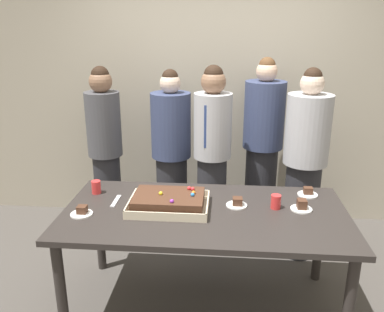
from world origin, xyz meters
name	(u,v)px	position (x,y,z in m)	size (l,w,h in m)	color
ground_plane	(204,305)	(0.00, 0.00, 0.00)	(12.00, 12.00, 0.00)	#4C4742
interior_back_panel	(214,77)	(0.00, 1.60, 1.50)	(8.00, 0.12, 3.00)	#B2A893
party_table	(205,222)	(0.00, 0.00, 0.70)	(1.97, 0.98, 0.78)	#2D2826
sheet_cake	(169,202)	(-0.25, 0.03, 0.83)	(0.56, 0.40, 0.13)	beige
plated_slice_near_left	(237,203)	(0.22, 0.10, 0.80)	(0.15, 0.15, 0.06)	white
plated_slice_near_right	(302,206)	(0.67, 0.08, 0.81)	(0.15, 0.15, 0.07)	white
plated_slice_far_left	(308,193)	(0.76, 0.34, 0.80)	(0.15, 0.15, 0.06)	white
plated_slice_far_right	(82,212)	(-0.83, -0.12, 0.80)	(0.15, 0.15, 0.06)	white
drink_cup_nearest	(96,187)	(-0.84, 0.24, 0.83)	(0.07, 0.07, 0.10)	red
drink_cup_middle	(276,202)	(0.49, 0.09, 0.83)	(0.07, 0.07, 0.10)	red
cake_server_utensil	(116,201)	(-0.66, 0.10, 0.79)	(0.03, 0.20, 0.01)	silver
person_serving_front	(305,165)	(0.82, 0.80, 0.86)	(0.38, 0.38, 1.69)	#28282D
person_green_shirt_behind	(171,153)	(-0.38, 1.12, 0.83)	(0.38, 0.38, 1.63)	#28282D
person_striped_tie_right	(212,157)	(0.02, 0.89, 0.89)	(0.33, 0.33, 1.69)	#28282D
person_far_right_suit	(262,148)	(0.49, 1.18, 0.89)	(0.38, 0.38, 1.74)	#28282D
person_left_edge_reaching	(105,149)	(-1.03, 1.10, 0.87)	(0.33, 0.33, 1.65)	#28282D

